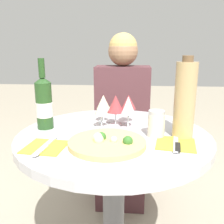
# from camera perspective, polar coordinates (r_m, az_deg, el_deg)

# --- Properties ---
(dining_table) EXTENTS (0.85, 0.85, 0.71)m
(dining_table) POSITION_cam_1_polar(r_m,az_deg,el_deg) (1.18, 0.38, -12.94)
(dining_table) COLOR slate
(dining_table) RESTS_ON ground_plane
(chair_behind_diner) EXTENTS (0.43, 0.43, 0.93)m
(chair_behind_diner) POSITION_cam_1_polar(r_m,az_deg,el_deg) (1.96, 2.42, -4.45)
(chair_behind_diner) COLOR silver
(chair_behind_diner) RESTS_ON ground_plane
(seated_diner) EXTENTS (0.39, 0.44, 1.18)m
(seated_diner) POSITION_cam_1_polar(r_m,az_deg,el_deg) (1.79, 2.27, -2.97)
(seated_diner) COLOR #512D33
(seated_diner) RESTS_ON ground_plane
(pizza_large) EXTENTS (0.30, 0.30, 0.05)m
(pizza_large) POSITION_cam_1_polar(r_m,az_deg,el_deg) (0.97, -1.13, -6.97)
(pizza_large) COLOR #DBB26B
(pizza_large) RESTS_ON dining_table
(wine_bottle) EXTENTS (0.08, 0.08, 0.32)m
(wine_bottle) POSITION_cam_1_polar(r_m,az_deg,el_deg) (1.19, -15.27, 1.98)
(wine_bottle) COLOR #23471E
(wine_bottle) RESTS_ON dining_table
(tall_carafe) EXTENTS (0.09, 0.09, 0.34)m
(tall_carafe) POSITION_cam_1_polar(r_m,az_deg,el_deg) (1.07, 16.31, 2.70)
(tall_carafe) COLOR tan
(tall_carafe) RESTS_ON dining_table
(sugar_shaker) EXTENTS (0.07, 0.07, 0.11)m
(sugar_shaker) POSITION_cam_1_polar(r_m,az_deg,el_deg) (1.07, 10.06, -2.66)
(sugar_shaker) COLOR silver
(sugar_shaker) RESTS_ON dining_table
(wine_glass_center) EXTENTS (0.08, 0.08, 0.15)m
(wine_glass_center) POSITION_cam_1_polar(r_m,az_deg,el_deg) (1.20, 0.77, 1.79)
(wine_glass_center) COLOR silver
(wine_glass_center) RESTS_ON dining_table
(wine_glass_back_right) EXTENTS (0.07, 0.07, 0.14)m
(wine_glass_back_right) POSITION_cam_1_polar(r_m,az_deg,el_deg) (1.24, 3.80, 2.17)
(wine_glass_back_right) COLOR silver
(wine_glass_back_right) RESTS_ON dining_table
(wine_glass_front_left) EXTENTS (0.07, 0.07, 0.13)m
(wine_glass_front_left) POSITION_cam_1_polar(r_m,az_deg,el_deg) (1.16, -2.46, 0.87)
(wine_glass_front_left) COLOR silver
(wine_glass_front_left) RESTS_ON dining_table
(wine_glass_front_right) EXTENTS (0.06, 0.06, 0.15)m
(wine_glass_front_right) POSITION_cam_1_polar(r_m,az_deg,el_deg) (1.15, 3.74, 1.39)
(wine_glass_front_right) COLOR silver
(wine_glass_front_right) RESTS_ON dining_table
(wine_glass_back_left) EXTENTS (0.07, 0.07, 0.14)m
(wine_glass_back_left) POSITION_cam_1_polar(r_m,az_deg,el_deg) (1.25, -1.97, 2.16)
(wine_glass_back_left) COLOR silver
(wine_glass_back_left) RESTS_ON dining_table
(place_setting_left) EXTENTS (0.16, 0.19, 0.01)m
(place_setting_left) POSITION_cam_1_polar(r_m,az_deg,el_deg) (0.99, -15.07, -7.71)
(place_setting_left) COLOR yellow
(place_setting_left) RESTS_ON dining_table
(place_setting_right) EXTENTS (0.17, 0.19, 0.01)m
(place_setting_right) POSITION_cam_1_polar(r_m,az_deg,el_deg) (1.02, 14.38, -7.07)
(place_setting_right) COLOR yellow
(place_setting_right) RESTS_ON dining_table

